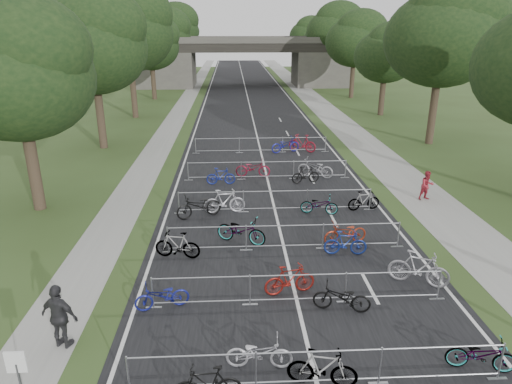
% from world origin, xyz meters
% --- Properties ---
extents(road, '(11.00, 140.00, 0.01)m').
position_xyz_m(road, '(0.00, 50.00, 0.01)').
color(road, black).
rests_on(road, ground).
extents(sidewalk_right, '(3.00, 140.00, 0.01)m').
position_xyz_m(sidewalk_right, '(8.00, 50.00, 0.01)').
color(sidewalk_right, gray).
rests_on(sidewalk_right, ground).
extents(sidewalk_left, '(2.00, 140.00, 0.01)m').
position_xyz_m(sidewalk_left, '(-7.50, 50.00, 0.01)').
color(sidewalk_left, gray).
rests_on(sidewalk_left, ground).
extents(lane_markings, '(0.12, 140.00, 0.00)m').
position_xyz_m(lane_markings, '(0.00, 50.00, 0.00)').
color(lane_markings, silver).
rests_on(lane_markings, ground).
extents(overpass_bridge, '(31.00, 8.00, 7.05)m').
position_xyz_m(overpass_bridge, '(0.00, 65.00, 3.53)').
color(overpass_bridge, '#46433F').
rests_on(overpass_bridge, ground).
extents(park_sign, '(0.45, 0.06, 1.83)m').
position_xyz_m(park_sign, '(-6.80, 3.00, 1.27)').
color(park_sign, '#4C4C51').
rests_on(park_sign, ground).
extents(tree_left_0, '(6.72, 6.72, 10.25)m').
position_xyz_m(tree_left_0, '(-11.39, 15.93, 6.49)').
color(tree_left_0, '#33261C').
rests_on(tree_left_0, ground).
extents(tree_left_1, '(7.56, 7.56, 11.53)m').
position_xyz_m(tree_left_1, '(-11.39, 27.93, 7.30)').
color(tree_left_1, '#33261C').
rests_on(tree_left_1, ground).
extents(tree_right_1, '(8.18, 8.18, 12.47)m').
position_xyz_m(tree_right_1, '(13.11, 27.93, 7.90)').
color(tree_right_1, '#33261C').
rests_on(tree_right_1, ground).
extents(tree_left_2, '(8.40, 8.40, 12.81)m').
position_xyz_m(tree_left_2, '(-11.39, 39.93, 8.12)').
color(tree_left_2, '#33261C').
rests_on(tree_left_2, ground).
extents(tree_right_2, '(6.16, 6.16, 9.39)m').
position_xyz_m(tree_right_2, '(13.11, 39.93, 5.95)').
color(tree_right_2, '#33261C').
rests_on(tree_right_2, ground).
extents(tree_left_3, '(6.72, 6.72, 10.25)m').
position_xyz_m(tree_left_3, '(-11.39, 51.93, 6.49)').
color(tree_left_3, '#33261C').
rests_on(tree_left_3, ground).
extents(tree_right_3, '(7.17, 7.17, 10.93)m').
position_xyz_m(tree_right_3, '(13.11, 51.93, 6.92)').
color(tree_right_3, '#33261C').
rests_on(tree_right_3, ground).
extents(tree_left_4, '(7.56, 7.56, 11.53)m').
position_xyz_m(tree_left_4, '(-11.39, 63.93, 7.30)').
color(tree_left_4, '#33261C').
rests_on(tree_left_4, ground).
extents(tree_right_4, '(8.18, 8.18, 12.47)m').
position_xyz_m(tree_right_4, '(13.11, 63.93, 7.90)').
color(tree_right_4, '#33261C').
rests_on(tree_right_4, ground).
extents(tree_left_5, '(8.40, 8.40, 12.81)m').
position_xyz_m(tree_left_5, '(-11.39, 75.93, 8.12)').
color(tree_left_5, '#33261C').
rests_on(tree_left_5, ground).
extents(tree_right_5, '(6.16, 6.16, 9.39)m').
position_xyz_m(tree_right_5, '(13.11, 75.93, 5.95)').
color(tree_right_5, '#33261C').
rests_on(tree_right_5, ground).
extents(tree_left_6, '(6.72, 6.72, 10.25)m').
position_xyz_m(tree_left_6, '(-11.39, 87.93, 6.49)').
color(tree_left_6, '#33261C').
rests_on(tree_left_6, ground).
extents(tree_right_6, '(7.17, 7.17, 10.93)m').
position_xyz_m(tree_right_6, '(13.11, 87.93, 6.92)').
color(tree_right_6, '#33261C').
rests_on(tree_right_6, ground).
extents(barrier_row_1, '(9.70, 0.08, 1.10)m').
position_xyz_m(barrier_row_1, '(0.00, 3.60, 0.55)').
color(barrier_row_1, '#A1A4A9').
rests_on(barrier_row_1, ground).
extents(barrier_row_2, '(9.70, 0.08, 1.10)m').
position_xyz_m(barrier_row_2, '(0.00, 7.20, 0.55)').
color(barrier_row_2, '#A1A4A9').
rests_on(barrier_row_2, ground).
extents(barrier_row_3, '(9.70, 0.08, 1.10)m').
position_xyz_m(barrier_row_3, '(0.00, 11.00, 0.55)').
color(barrier_row_3, '#A1A4A9').
rests_on(barrier_row_3, ground).
extents(barrier_row_4, '(9.70, 0.08, 1.10)m').
position_xyz_m(barrier_row_4, '(0.00, 15.00, 0.55)').
color(barrier_row_4, '#A1A4A9').
rests_on(barrier_row_4, ground).
extents(barrier_row_5, '(9.70, 0.08, 1.10)m').
position_xyz_m(barrier_row_5, '(0.00, 20.00, 0.55)').
color(barrier_row_5, '#A1A4A9').
rests_on(barrier_row_5, ground).
extents(barrier_row_6, '(9.70, 0.08, 1.10)m').
position_xyz_m(barrier_row_6, '(0.00, 26.00, 0.55)').
color(barrier_row_6, '#A1A4A9').
rests_on(barrier_row_6, ground).
extents(bike_4, '(1.64, 0.54, 0.98)m').
position_xyz_m(bike_4, '(-2.69, 3.27, 0.49)').
color(bike_4, black).
rests_on(bike_4, ground).
extents(bike_5, '(1.78, 0.74, 0.91)m').
position_xyz_m(bike_5, '(-1.41, 4.34, 0.46)').
color(bike_5, '#B4B3BB').
rests_on(bike_5, ground).
extents(bike_6, '(1.81, 0.86, 1.05)m').
position_xyz_m(bike_6, '(0.10, 3.61, 0.53)').
color(bike_6, '#A1A4A9').
rests_on(bike_6, ground).
extents(bike_7, '(1.84, 1.01, 0.92)m').
position_xyz_m(bike_7, '(4.30, 3.97, 0.46)').
color(bike_7, '#A1A4A9').
rests_on(bike_7, ground).
extents(bike_8, '(1.80, 0.99, 0.90)m').
position_xyz_m(bike_8, '(-4.30, 7.15, 0.45)').
color(bike_8, navy).
rests_on(bike_8, ground).
extents(bike_9, '(1.82, 0.85, 1.06)m').
position_xyz_m(bike_9, '(-0.19, 7.80, 0.53)').
color(bike_9, maroon).
rests_on(bike_9, ground).
extents(bike_10, '(1.89, 1.03, 0.94)m').
position_xyz_m(bike_10, '(1.31, 6.73, 0.47)').
color(bike_10, black).
rests_on(bike_10, ground).
extents(bike_11, '(2.11, 1.43, 1.24)m').
position_xyz_m(bike_11, '(4.30, 8.15, 0.62)').
color(bike_11, gray).
rests_on(bike_11, ground).
extents(bike_12, '(1.86, 0.86, 1.08)m').
position_xyz_m(bike_12, '(-4.18, 10.54, 0.54)').
color(bike_12, '#A1A4A9').
rests_on(bike_12, ground).
extents(bike_13, '(2.26, 1.58, 1.13)m').
position_xyz_m(bike_13, '(-1.71, 11.69, 0.56)').
color(bike_13, '#A1A4A9').
rests_on(bike_13, ground).
extents(bike_14, '(1.71, 0.63, 1.01)m').
position_xyz_m(bike_14, '(2.31, 10.43, 0.50)').
color(bike_14, navy).
rests_on(bike_14, ground).
extents(bike_15, '(1.95, 1.04, 0.98)m').
position_xyz_m(bike_15, '(2.54, 11.40, 0.49)').
color(bike_15, maroon).
rests_on(bike_15, ground).
extents(bike_16, '(2.29, 1.52, 1.14)m').
position_xyz_m(bike_16, '(-3.61, 14.47, 0.57)').
color(bike_16, black).
rests_on(bike_16, ground).
extents(bike_17, '(2.01, 0.74, 1.18)m').
position_xyz_m(bike_17, '(-2.43, 14.95, 0.59)').
color(bike_17, '#BCBBC3').
rests_on(bike_17, ground).
extents(bike_18, '(1.87, 1.00, 0.93)m').
position_xyz_m(bike_18, '(2.05, 14.59, 0.47)').
color(bike_18, '#A1A4A9').
rests_on(bike_18, ground).
extents(bike_19, '(1.69, 0.73, 0.98)m').
position_xyz_m(bike_19, '(4.30, 14.96, 0.49)').
color(bike_19, '#A1A4A9').
rests_on(bike_19, ground).
extents(bike_20, '(1.64, 0.49, 0.98)m').
position_xyz_m(bike_20, '(-2.69, 19.15, 0.49)').
color(bike_20, navy).
rests_on(bike_20, ground).
extents(bike_21, '(2.09, 0.86, 1.07)m').
position_xyz_m(bike_21, '(-0.83, 20.48, 0.54)').
color(bike_21, maroon).
rests_on(bike_21, ground).
extents(bike_22, '(1.70, 0.78, 0.98)m').
position_xyz_m(bike_22, '(2.11, 19.14, 0.49)').
color(bike_22, black).
rests_on(bike_22, ground).
extents(bike_23, '(2.25, 1.59, 1.12)m').
position_xyz_m(bike_23, '(2.85, 20.23, 0.56)').
color(bike_23, '#949399').
rests_on(bike_23, ground).
extents(bike_26, '(2.23, 1.37, 1.11)m').
position_xyz_m(bike_26, '(1.72, 25.94, 0.55)').
color(bike_26, navy).
rests_on(bike_26, ground).
extents(bike_27, '(2.07, 1.61, 1.25)m').
position_xyz_m(bike_27, '(2.95, 26.10, 0.63)').
color(bike_27, maroon).
rests_on(bike_27, ground).
extents(pedestrian_b, '(0.84, 0.72, 1.52)m').
position_xyz_m(pedestrian_b, '(7.90, 16.21, 0.76)').
color(pedestrian_b, maroon).
rests_on(pedestrian_b, ground).
extents(pedestrian_c, '(1.22, 0.82, 1.92)m').
position_xyz_m(pedestrian_c, '(-6.80, 5.48, 0.96)').
color(pedestrian_c, '#2B2B2E').
rests_on(pedestrian_c, ground).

